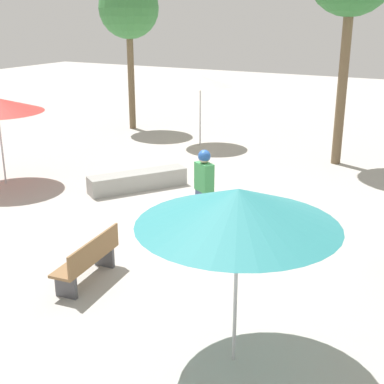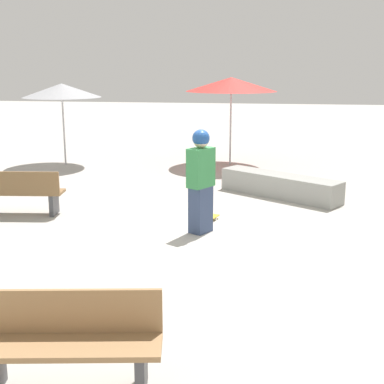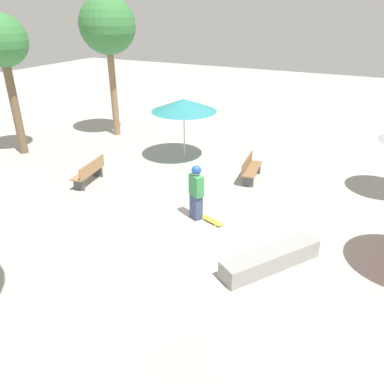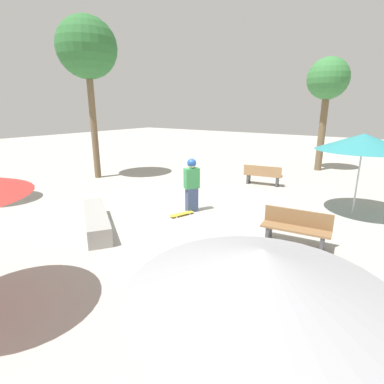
{
  "view_description": "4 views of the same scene",
  "coord_description": "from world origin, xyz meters",
  "px_view_note": "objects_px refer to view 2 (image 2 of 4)",
  "views": [
    {
      "loc": [
        5.46,
        -9.96,
        4.6
      ],
      "look_at": [
        0.11,
        -0.11,
        0.79
      ],
      "focal_mm": 50.0,
      "sensor_mm": 36.0,
      "label": 1
    },
    {
      "loc": [
        8.73,
        1.29,
        2.73
      ],
      "look_at": [
        0.75,
        0.06,
        0.79
      ],
      "focal_mm": 50.0,
      "sensor_mm": 36.0,
      "label": 2
    },
    {
      "loc": [
        -4.07,
        8.96,
        5.76
      ],
      "look_at": [
        0.34,
        0.3,
        0.94
      ],
      "focal_mm": 35.0,
      "sensor_mm": 36.0,
      "label": 3
    },
    {
      "loc": [
        -7.16,
        -5.15,
        3.24
      ],
      "look_at": [
        -0.2,
        -0.22,
        0.81
      ],
      "focal_mm": 28.0,
      "sensor_mm": 36.0,
      "label": 4
    }
  ],
  "objects_px": {
    "skateboard": "(205,220)",
    "bench_far": "(68,343)",
    "skater_main": "(201,178)",
    "shade_umbrella_grey": "(62,90)",
    "bench_near": "(19,193)",
    "concrete_ledge": "(280,186)",
    "shade_umbrella_red": "(231,84)"
  },
  "relations": [
    {
      "from": "skater_main",
      "to": "bench_far",
      "type": "bearing_deg",
      "value": -155.32
    },
    {
      "from": "shade_umbrella_grey",
      "to": "bench_far",
      "type": "bearing_deg",
      "value": 21.94
    },
    {
      "from": "concrete_ledge",
      "to": "bench_far",
      "type": "height_order",
      "value": "bench_far"
    },
    {
      "from": "skateboard",
      "to": "bench_near",
      "type": "distance_m",
      "value": 3.49
    },
    {
      "from": "concrete_ledge",
      "to": "shade_umbrella_grey",
      "type": "height_order",
      "value": "shade_umbrella_grey"
    },
    {
      "from": "skater_main",
      "to": "concrete_ledge",
      "type": "height_order",
      "value": "skater_main"
    },
    {
      "from": "bench_far",
      "to": "shade_umbrella_red",
      "type": "xyz_separation_m",
      "value": [
        -10.79,
        0.47,
        1.78
      ]
    },
    {
      "from": "skateboard",
      "to": "concrete_ledge",
      "type": "height_order",
      "value": "concrete_ledge"
    },
    {
      "from": "bench_near",
      "to": "skater_main",
      "type": "bearing_deg",
      "value": -15.27
    },
    {
      "from": "skateboard",
      "to": "shade_umbrella_red",
      "type": "height_order",
      "value": "shade_umbrella_red"
    },
    {
      "from": "shade_umbrella_red",
      "to": "skateboard",
      "type": "bearing_deg",
      "value": 0.5
    },
    {
      "from": "bench_near",
      "to": "shade_umbrella_grey",
      "type": "distance_m",
      "value": 5.35
    },
    {
      "from": "bench_near",
      "to": "bench_far",
      "type": "relative_size",
      "value": 0.99
    },
    {
      "from": "skateboard",
      "to": "bench_far",
      "type": "relative_size",
      "value": 0.5
    },
    {
      "from": "skater_main",
      "to": "concrete_ledge",
      "type": "bearing_deg",
      "value": 5.05
    },
    {
      "from": "skateboard",
      "to": "bench_near",
      "type": "bearing_deg",
      "value": 108.81
    },
    {
      "from": "concrete_ledge",
      "to": "skateboard",
      "type": "bearing_deg",
      "value": -30.85
    },
    {
      "from": "skateboard",
      "to": "bench_near",
      "type": "relative_size",
      "value": 0.5
    },
    {
      "from": "skater_main",
      "to": "concrete_ledge",
      "type": "relative_size",
      "value": 0.67
    },
    {
      "from": "concrete_ledge",
      "to": "shade_umbrella_red",
      "type": "distance_m",
      "value": 4.28
    },
    {
      "from": "concrete_ledge",
      "to": "skater_main",
      "type": "bearing_deg",
      "value": -26.03
    },
    {
      "from": "bench_far",
      "to": "shade_umbrella_grey",
      "type": "distance_m",
      "value": 10.95
    },
    {
      "from": "bench_far",
      "to": "skateboard",
      "type": "bearing_deg",
      "value": -105.51
    },
    {
      "from": "skater_main",
      "to": "bench_near",
      "type": "bearing_deg",
      "value": 112.55
    },
    {
      "from": "skateboard",
      "to": "concrete_ledge",
      "type": "relative_size",
      "value": 0.32
    },
    {
      "from": "skater_main",
      "to": "shade_umbrella_red",
      "type": "bearing_deg",
      "value": 31.41
    },
    {
      "from": "skateboard",
      "to": "shade_umbrella_grey",
      "type": "bearing_deg",
      "value": 61.4
    },
    {
      "from": "skateboard",
      "to": "shade_umbrella_grey",
      "type": "relative_size",
      "value": 0.37
    },
    {
      "from": "bench_near",
      "to": "bench_far",
      "type": "bearing_deg",
      "value": -66.57
    },
    {
      "from": "skater_main",
      "to": "shade_umbrella_grey",
      "type": "xyz_separation_m",
      "value": [
        -5.5,
        -4.56,
        1.12
      ]
    },
    {
      "from": "bench_far",
      "to": "shade_umbrella_grey",
      "type": "bearing_deg",
      "value": -77.65
    },
    {
      "from": "shade_umbrella_red",
      "to": "concrete_ledge",
      "type": "bearing_deg",
      "value": 20.76
    }
  ]
}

